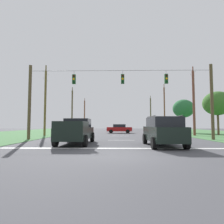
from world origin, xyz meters
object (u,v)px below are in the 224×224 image
object	(u,v)px
suv_black	(163,131)
tree_roadside_right	(183,109)
pickup_truck	(76,131)
utility_pole_near_left	(151,113)
utility_pole_distant_left	(84,115)
utility_pole_distant_right	(72,110)
utility_pole_mid_right	(194,102)
tree_roadside_far_right	(217,103)
utility_pole_far_right	(164,108)
distant_car_oncoming	(119,128)
overhead_signal_span	(120,98)
distant_car_crossing_white	(74,130)
utility_pole_far_left	(45,101)

from	to	relation	value
suv_black	tree_roadside_right	size ratio (longest dim) A/B	0.80
pickup_truck	utility_pole_near_left	distance (m)	42.43
tree_roadside_right	utility_pole_near_left	bearing A→B (deg)	95.94
utility_pole_distant_left	utility_pole_distant_right	bearing A→B (deg)	-89.66
utility_pole_mid_right	tree_roadside_right	size ratio (longest dim) A/B	1.56
utility_pole_mid_right	utility_pole_near_left	bearing A→B (deg)	90.72
utility_pole_distant_left	tree_roadside_far_right	distance (m)	38.09
utility_pole_mid_right	utility_pole_far_right	distance (m)	13.83
distant_car_oncoming	overhead_signal_span	bearing A→B (deg)	-90.77
utility_pole_far_right	tree_roadside_far_right	size ratio (longest dim) A/B	1.63
overhead_signal_span	utility_pole_near_left	bearing A→B (deg)	75.03
overhead_signal_span	distant_car_oncoming	xyz separation A→B (m)	(0.19, 14.26, -3.29)
overhead_signal_span	utility_pole_distant_right	xyz separation A→B (m)	(-9.74, 21.35, 0.47)
pickup_truck	utility_pole_distant_right	xyz separation A→B (m)	(-6.29, 25.30, 3.58)
distant_car_oncoming	utility_pole_distant_left	distance (m)	25.89
utility_pole_near_left	utility_pole_distant_right	world-z (taller)	utility_pole_near_left
distant_car_oncoming	utility_pole_near_left	distance (m)	24.26
pickup_truck	tree_roadside_far_right	distance (m)	21.22
pickup_truck	distant_car_crossing_white	xyz separation A→B (m)	(-2.05, 8.12, -0.18)
distant_car_oncoming	utility_pole_far_left	world-z (taller)	utility_pole_far_left
overhead_signal_span	distant_car_crossing_white	world-z (taller)	overhead_signal_span
distant_car_crossing_white	utility_pole_far_right	xyz separation A→B (m)	(15.19, 16.52, 4.01)
overhead_signal_span	tree_roadside_right	xyz separation A→B (m)	(11.82, 15.71, 0.26)
tree_roadside_right	distant_car_oncoming	bearing A→B (deg)	-172.89
utility_pole_far_left	utility_pole_mid_right	bearing A→B (deg)	1.88
suv_black	utility_pole_far_right	distance (m)	27.27
suv_black	utility_pole_distant_right	xyz separation A→B (m)	(-12.57, 26.78, 3.48)
distant_car_oncoming	utility_pole_mid_right	world-z (taller)	utility_pole_mid_right
pickup_truck	utility_pole_far_left	xyz separation A→B (m)	(-6.35, 10.17, 3.67)
utility_pole_distant_right	tree_roadside_far_right	xyz separation A→B (m)	(23.52, -13.40, -0.13)
utility_pole_far_right	utility_pole_far_left	bearing A→B (deg)	-143.40
overhead_signal_span	utility_pole_near_left	world-z (taller)	utility_pole_near_left
distant_car_oncoming	tree_roadside_far_right	size ratio (longest dim) A/B	0.71
utility_pole_far_left	utility_pole_distant_right	distance (m)	15.13
utility_pole_distant_left	tree_roadside_far_right	size ratio (longest dim) A/B	1.53
distant_car_oncoming	utility_pole_distant_right	bearing A→B (deg)	144.47
utility_pole_distant_right	utility_pole_distant_left	distance (m)	16.49
distant_car_oncoming	tree_roadside_far_right	bearing A→B (deg)	-24.88
distant_car_crossing_white	utility_pole_distant_left	xyz separation A→B (m)	(-4.33, 33.67, 3.65)
distant_car_crossing_white	utility_pole_distant_left	size ratio (longest dim) A/B	0.47
pickup_truck	distant_car_oncoming	size ratio (longest dim) A/B	1.25
distant_car_oncoming	tree_roadside_right	world-z (taller)	tree_roadside_right
overhead_signal_span	distant_car_crossing_white	xyz separation A→B (m)	(-5.51, 4.18, -3.29)
utility_pole_mid_right	tree_roadside_right	world-z (taller)	utility_pole_mid_right
suv_black	utility_pole_distant_left	distance (m)	45.22
utility_pole_near_left	utility_pole_mid_right	bearing A→B (deg)	-89.28
suv_black	utility_pole_distant_left	bearing A→B (deg)	106.31
pickup_truck	utility_pole_distant_right	size ratio (longest dim) A/B	0.57
utility_pole_distant_left	tree_roadside_far_right	xyz separation A→B (m)	(23.62, -29.89, -0.02)
tree_roadside_right	utility_pole_far_left	bearing A→B (deg)	-156.31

